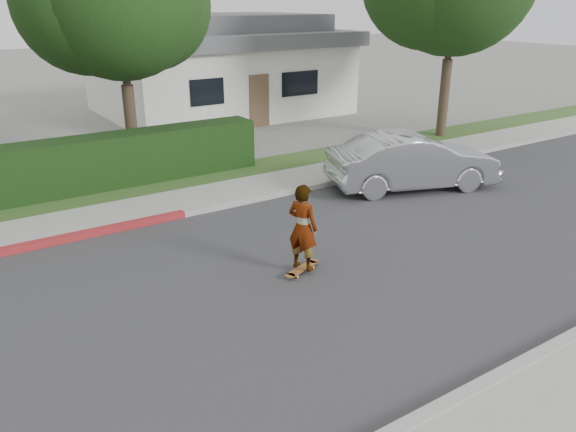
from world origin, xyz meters
name	(u,v)px	position (x,y,z in m)	size (l,w,h in m)	color
ground	(225,299)	(0.00, 0.00, 0.00)	(120.00, 120.00, 0.00)	slate
road	(225,299)	(0.00, 0.00, 0.01)	(60.00, 8.00, 0.01)	#2D2D30
curb_far	(143,222)	(0.00, 4.10, 0.07)	(60.00, 0.20, 0.15)	#9E9E99
sidewalk_far	(130,212)	(0.00, 5.00, 0.06)	(60.00, 1.60, 0.12)	gray
planting_strip	(111,194)	(0.00, 6.60, 0.05)	(60.00, 1.60, 0.10)	#2D4C1E
house	(218,65)	(8.00, 16.00, 2.10)	(10.60, 8.60, 4.30)	beige
skateboard	(302,268)	(1.71, 0.10, 0.08)	(0.97, 0.49, 0.09)	gold
skateboarder	(303,227)	(1.71, 0.10, 0.93)	(0.61, 0.40, 1.67)	white
car_silver	(413,161)	(7.18, 2.69, 0.76)	(1.61, 4.62, 1.52)	#A9ABB0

